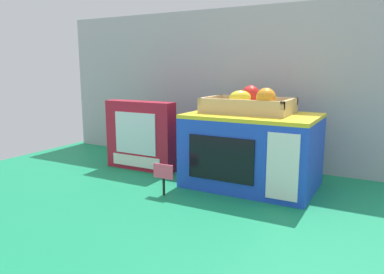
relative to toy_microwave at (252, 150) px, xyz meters
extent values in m
plane|color=#147A4C|center=(-0.21, 0.00, -0.12)|extent=(1.70, 1.70, 0.00)
cube|color=#A0A3A8|center=(-0.21, 0.27, 0.19)|extent=(1.61, 0.03, 0.63)
cube|color=blue|center=(0.00, 0.00, -0.01)|extent=(0.42, 0.28, 0.23)
cube|color=yellow|center=(0.00, 0.00, 0.12)|extent=(0.42, 0.28, 0.01)
cube|color=black|center=(-0.05, -0.14, -0.01)|extent=(0.22, 0.01, 0.14)
cube|color=white|center=(0.14, -0.14, -0.01)|extent=(0.09, 0.01, 0.19)
cube|color=tan|center=(-0.03, 0.02, 0.14)|extent=(0.29, 0.18, 0.03)
cube|color=tan|center=(-0.03, -0.06, 0.16)|extent=(0.29, 0.01, 0.02)
cube|color=tan|center=(-0.03, 0.10, 0.16)|extent=(0.29, 0.01, 0.02)
cube|color=tan|center=(-0.16, 0.02, 0.16)|extent=(0.01, 0.18, 0.02)
cube|color=tan|center=(0.11, 0.02, 0.16)|extent=(0.01, 0.18, 0.02)
sphere|color=red|center=(-0.04, 0.07, 0.18)|extent=(0.06, 0.06, 0.06)
ellipsoid|color=yellow|center=(-0.05, 0.01, 0.17)|extent=(0.09, 0.09, 0.05)
sphere|color=orange|center=(0.05, -0.03, 0.18)|extent=(0.06, 0.06, 0.06)
cube|color=#B2192D|center=(-0.45, -0.01, 0.01)|extent=(0.29, 0.06, 0.27)
cube|color=silver|center=(-0.45, -0.04, 0.02)|extent=(0.19, 0.00, 0.16)
cube|color=white|center=(-0.45, -0.04, -0.08)|extent=(0.22, 0.00, 0.04)
cylinder|color=black|center=(-0.20, -0.23, -0.09)|extent=(0.01, 0.01, 0.06)
cube|color=#F44C6B|center=(-0.20, -0.23, -0.04)|extent=(0.07, 0.00, 0.05)
camera|label=1|loc=(0.40, -1.15, 0.27)|focal=34.54mm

